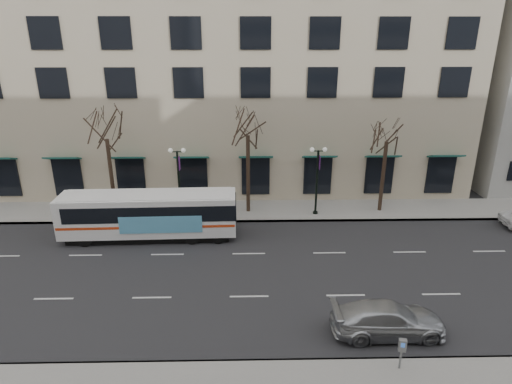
{
  "coord_description": "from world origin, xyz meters",
  "views": [
    {
      "loc": [
        -0.03,
        -21.12,
        12.66
      ],
      "look_at": [
        0.45,
        2.44,
        4.0
      ],
      "focal_mm": 30.0,
      "sensor_mm": 36.0,
      "label": 1
    }
  ],
  "objects_px": {
    "lamp_post_right": "(317,178)",
    "pay_station": "(402,348)",
    "tree_far_right": "(388,128)",
    "tree_far_mid": "(248,122)",
    "lamp_post_left": "(179,179)",
    "city_bus": "(150,214)",
    "silver_car": "(388,319)",
    "tree_far_left": "(105,126)"
  },
  "relations": [
    {
      "from": "tree_far_right",
      "to": "city_bus",
      "type": "distance_m",
      "value": 17.58
    },
    {
      "from": "silver_car",
      "to": "lamp_post_left",
      "type": "bearing_deg",
      "value": 38.97
    },
    {
      "from": "city_bus",
      "to": "silver_car",
      "type": "relative_size",
      "value": 2.25
    },
    {
      "from": "lamp_post_left",
      "to": "lamp_post_right",
      "type": "distance_m",
      "value": 10.0
    },
    {
      "from": "lamp_post_right",
      "to": "city_bus",
      "type": "bearing_deg",
      "value": -163.05
    },
    {
      "from": "city_bus",
      "to": "pay_station",
      "type": "relative_size",
      "value": 8.29
    },
    {
      "from": "tree_far_left",
      "to": "tree_far_mid",
      "type": "xyz_separation_m",
      "value": [
        10.0,
        0.0,
        0.21
      ]
    },
    {
      "from": "pay_station",
      "to": "tree_far_mid",
      "type": "bearing_deg",
      "value": 121.24
    },
    {
      "from": "lamp_post_right",
      "to": "tree_far_left",
      "type": "bearing_deg",
      "value": 177.71
    },
    {
      "from": "tree_far_left",
      "to": "city_bus",
      "type": "bearing_deg",
      "value": -48.81
    },
    {
      "from": "tree_far_right",
      "to": "city_bus",
      "type": "xyz_separation_m",
      "value": [
        -16.43,
        -4.09,
        -4.74
      ]
    },
    {
      "from": "tree_far_left",
      "to": "city_bus",
      "type": "xyz_separation_m",
      "value": [
        3.57,
        -4.09,
        -5.01
      ]
    },
    {
      "from": "lamp_post_left",
      "to": "pay_station",
      "type": "xyz_separation_m",
      "value": [
        10.97,
        -15.82,
        -1.79
      ]
    },
    {
      "from": "silver_car",
      "to": "tree_far_mid",
      "type": "bearing_deg",
      "value": 23.05
    },
    {
      "from": "tree_far_right",
      "to": "lamp_post_right",
      "type": "relative_size",
      "value": 1.55
    },
    {
      "from": "tree_far_mid",
      "to": "lamp_post_right",
      "type": "height_order",
      "value": "tree_far_mid"
    },
    {
      "from": "tree_far_mid",
      "to": "lamp_post_left",
      "type": "relative_size",
      "value": 1.64
    },
    {
      "from": "tree_far_left",
      "to": "silver_car",
      "type": "height_order",
      "value": "tree_far_left"
    },
    {
      "from": "tree_far_left",
      "to": "lamp_post_left",
      "type": "relative_size",
      "value": 1.6
    },
    {
      "from": "lamp_post_left",
      "to": "pay_station",
      "type": "bearing_deg",
      "value": -55.27
    },
    {
      "from": "city_bus",
      "to": "tree_far_mid",
      "type": "bearing_deg",
      "value": 30.76
    },
    {
      "from": "tree_far_right",
      "to": "lamp_post_left",
      "type": "bearing_deg",
      "value": -177.71
    },
    {
      "from": "tree_far_left",
      "to": "pay_station",
      "type": "relative_size",
      "value": 6.04
    },
    {
      "from": "lamp_post_right",
      "to": "silver_car",
      "type": "xyz_separation_m",
      "value": [
        1.19,
        -13.5,
        -2.21
      ]
    },
    {
      "from": "tree_far_right",
      "to": "silver_car",
      "type": "distance_m",
      "value": 15.67
    },
    {
      "from": "lamp_post_left",
      "to": "silver_car",
      "type": "relative_size",
      "value": 1.03
    },
    {
      "from": "tree_far_right",
      "to": "pay_station",
      "type": "relative_size",
      "value": 5.84
    },
    {
      "from": "lamp_post_right",
      "to": "silver_car",
      "type": "height_order",
      "value": "lamp_post_right"
    },
    {
      "from": "lamp_post_right",
      "to": "pay_station",
      "type": "xyz_separation_m",
      "value": [
        0.97,
        -15.82,
        -1.79
      ]
    },
    {
      "from": "tree_far_left",
      "to": "city_bus",
      "type": "distance_m",
      "value": 7.39
    },
    {
      "from": "city_bus",
      "to": "tree_far_left",
      "type": "bearing_deg",
      "value": 129.5
    },
    {
      "from": "tree_far_left",
      "to": "lamp_post_left",
      "type": "xyz_separation_m",
      "value": [
        5.01,
        -0.6,
        -3.75
      ]
    },
    {
      "from": "tree_far_mid",
      "to": "lamp_post_left",
      "type": "height_order",
      "value": "tree_far_mid"
    },
    {
      "from": "tree_far_right",
      "to": "lamp_post_right",
      "type": "distance_m",
      "value": 6.11
    },
    {
      "from": "pay_station",
      "to": "silver_car",
      "type": "bearing_deg",
      "value": 95.82
    },
    {
      "from": "lamp_post_left",
      "to": "city_bus",
      "type": "distance_m",
      "value": 3.97
    },
    {
      "from": "city_bus",
      "to": "silver_car",
      "type": "distance_m",
      "value": 16.14
    },
    {
      "from": "tree_far_mid",
      "to": "silver_car",
      "type": "height_order",
      "value": "tree_far_mid"
    },
    {
      "from": "tree_far_left",
      "to": "tree_far_right",
      "type": "distance_m",
      "value": 20.0
    },
    {
      "from": "lamp_post_right",
      "to": "pay_station",
      "type": "bearing_deg",
      "value": -86.49
    },
    {
      "from": "lamp_post_left",
      "to": "tree_far_left",
      "type": "bearing_deg",
      "value": 173.17
    },
    {
      "from": "tree_far_right",
      "to": "lamp_post_right",
      "type": "height_order",
      "value": "tree_far_right"
    }
  ]
}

